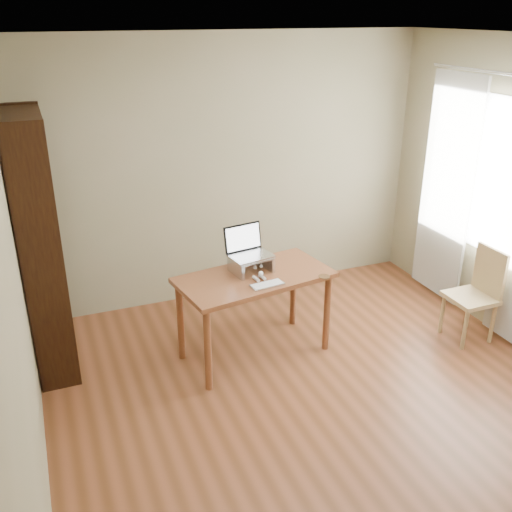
{
  "coord_description": "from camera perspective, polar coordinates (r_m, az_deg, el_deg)",
  "views": [
    {
      "loc": [
        -1.8,
        -2.93,
        2.76
      ],
      "look_at": [
        -0.23,
        0.99,
        0.93
      ],
      "focal_mm": 40.0,
      "sensor_mm": 36.0,
      "label": 1
    }
  ],
  "objects": [
    {
      "name": "cat",
      "position": [
        4.76,
        -0.81,
        -0.8
      ],
      "size": [
        0.23,
        0.47,
        0.14
      ],
      "rotation": [
        0.0,
        0.0,
        0.15
      ],
      "color": "#463F37",
      "rests_on": "desk"
    },
    {
      "name": "laptop_stand",
      "position": [
        4.73,
        -0.49,
        -0.65
      ],
      "size": [
        0.32,
        0.25,
        0.13
      ],
      "rotation": [
        0.0,
        0.0,
        0.16
      ],
      "color": "silver",
      "rests_on": "desk"
    },
    {
      "name": "laptop",
      "position": [
        4.74,
        -0.76,
        0.84
      ],
      "size": [
        0.37,
        0.33,
        0.24
      ],
      "rotation": [
        0.0,
        0.0,
        0.16
      ],
      "color": "silver",
      "rests_on": "laptop_stand"
    },
    {
      "name": "bookshelf",
      "position": [
        4.8,
        -20.7,
        0.93
      ],
      "size": [
        0.3,
        0.9,
        2.1
      ],
      "color": "black",
      "rests_on": "ground"
    },
    {
      "name": "room",
      "position": [
        3.76,
        9.25,
        0.25
      ],
      "size": [
        4.04,
        4.54,
        2.64
      ],
      "color": "#593017",
      "rests_on": "ground"
    },
    {
      "name": "coaster",
      "position": [
        4.71,
        6.84,
        -2.04
      ],
      "size": [
        0.1,
        0.1,
        0.01
      ],
      "primitive_type": "cylinder",
      "color": "#4E3A1B",
      "rests_on": "desk"
    },
    {
      "name": "curtains",
      "position": [
        5.51,
        22.13,
        4.85
      ],
      "size": [
        0.03,
        1.9,
        2.25
      ],
      "color": "silver",
      "rests_on": "ground"
    },
    {
      "name": "desk",
      "position": [
        4.75,
        -0.13,
        -3.15
      ],
      "size": [
        1.35,
        0.82,
        0.75
      ],
      "rotation": [
        0.0,
        0.0,
        0.16
      ],
      "color": "brown",
      "rests_on": "ground"
    },
    {
      "name": "keyboard",
      "position": [
        4.52,
        1.12,
        -2.9
      ],
      "size": [
        0.28,
        0.15,
        0.02
      ],
      "rotation": [
        0.0,
        0.0,
        0.11
      ],
      "color": "silver",
      "rests_on": "desk"
    },
    {
      "name": "chair",
      "position": [
        5.45,
        21.24,
        -3.32
      ],
      "size": [
        0.38,
        0.38,
        0.86
      ],
      "rotation": [
        0.0,
        0.0,
        -0.0
      ],
      "color": "tan",
      "rests_on": "ground"
    }
  ]
}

